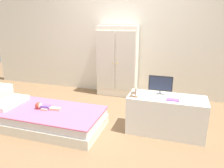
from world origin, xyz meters
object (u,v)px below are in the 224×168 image
at_px(bed, 46,118).
at_px(rocking_horse_toy, 134,93).
at_px(wardrobe, 117,62).
at_px(tv_stand, 166,115).
at_px(tv_monitor, 160,84).
at_px(doll, 43,107).
at_px(book_purple, 173,100).

xyz_separation_m(bed, rocking_horse_toy, (1.27, 0.22, 0.46)).
bearing_deg(wardrobe, tv_stand, -50.08).
distance_m(bed, tv_stand, 1.73).
xyz_separation_m(wardrobe, tv_monitor, (0.96, -1.20, -0.02)).
distance_m(bed, doll, 0.18).
relative_size(doll, wardrobe, 0.28).
bearing_deg(doll, tv_stand, 10.89).
height_order(wardrobe, rocking_horse_toy, wardrobe).
relative_size(tv_stand, book_purple, 6.57).
relative_size(wardrobe, tv_monitor, 4.36).
height_order(doll, wardrobe, wardrobe).
height_order(doll, tv_stand, tv_stand).
distance_m(wardrobe, rocking_horse_toy, 1.55).
bearing_deg(book_purple, bed, -171.99).
distance_m(doll, tv_monitor, 1.71).
bearing_deg(tv_monitor, tv_stand, -34.72).
distance_m(tv_monitor, rocking_horse_toy, 0.39).
xyz_separation_m(bed, tv_stand, (1.69, 0.34, 0.13)).
relative_size(bed, wardrobe, 1.20).
distance_m(bed, wardrobe, 1.82).
distance_m(wardrobe, tv_monitor, 1.54).
distance_m(tv_stand, book_purple, 0.30).
bearing_deg(tv_stand, tv_monitor, 145.28).
bearing_deg(bed, wardrobe, 69.03).
xyz_separation_m(doll, wardrobe, (0.66, 1.61, 0.39)).
bearing_deg(rocking_horse_toy, bed, -170.27).
height_order(bed, book_purple, book_purple).
bearing_deg(tv_stand, rocking_horse_toy, -163.22).
distance_m(bed, book_purple, 1.83).
relative_size(bed, doll, 4.29).
height_order(tv_monitor, rocking_horse_toy, tv_monitor).
xyz_separation_m(tv_stand, rocking_horse_toy, (-0.42, -0.13, 0.33)).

